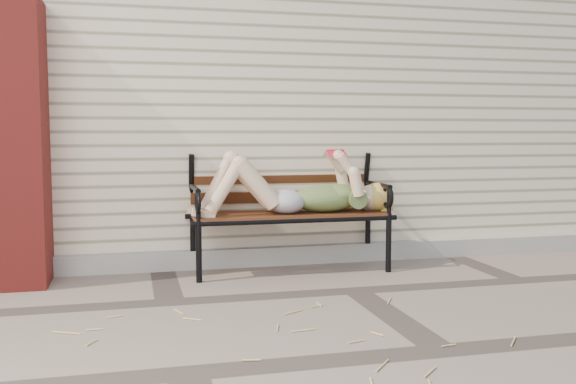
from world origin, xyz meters
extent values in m
plane|color=#78665C|center=(0.00, 0.00, 0.00)|extent=(80.00, 80.00, 0.00)
cube|color=beige|center=(0.00, 3.00, 1.50)|extent=(8.00, 4.00, 3.00)
cube|color=#B0AC9F|center=(0.00, 0.97, 0.07)|extent=(8.00, 0.10, 0.15)
cube|color=maroon|center=(-2.30, 0.75, 1.00)|extent=(0.50, 0.50, 2.00)
cylinder|color=black|center=(-1.01, 0.50, 0.22)|extent=(0.04, 0.04, 0.44)
cylinder|color=black|center=(-1.01, 0.95, 0.22)|extent=(0.04, 0.04, 0.44)
cylinder|color=black|center=(0.45, 0.50, 0.22)|extent=(0.04, 0.04, 0.44)
cylinder|color=black|center=(0.45, 0.95, 0.22)|extent=(0.04, 0.04, 0.44)
cube|color=#5A2717|center=(-0.28, 0.72, 0.44)|extent=(1.50, 0.48, 0.03)
cylinder|color=black|center=(-0.28, 0.50, 0.42)|extent=(1.58, 0.04, 0.04)
cylinder|color=black|center=(-0.28, 0.95, 0.42)|extent=(1.58, 0.04, 0.04)
torus|color=black|center=(-0.28, 1.05, 0.94)|extent=(0.27, 0.04, 0.27)
ellipsoid|color=#093C44|center=(-0.01, 0.69, 0.56)|extent=(0.53, 0.31, 0.21)
ellipsoid|color=#093C44|center=(0.11, 0.69, 0.60)|extent=(0.26, 0.30, 0.16)
ellipsoid|color=#A3A4A8|center=(-0.32, 0.69, 0.55)|extent=(0.30, 0.34, 0.19)
sphere|color=beige|center=(0.38, 0.69, 0.56)|extent=(0.22, 0.22, 0.22)
ellipsoid|color=#E2BC55|center=(0.43, 0.69, 0.57)|extent=(0.25, 0.25, 0.23)
cube|color=red|center=(0.07, 0.69, 0.94)|extent=(0.14, 0.02, 0.02)
cube|color=white|center=(0.07, 0.65, 0.91)|extent=(0.14, 0.09, 0.05)
cube|color=white|center=(0.07, 0.74, 0.91)|extent=(0.14, 0.09, 0.05)
cube|color=red|center=(0.07, 0.65, 0.91)|extent=(0.15, 0.09, 0.05)
cube|color=red|center=(0.07, 0.74, 0.91)|extent=(0.15, 0.09, 0.05)
cylinder|color=#DFB66C|center=(-0.88, -0.75, 0.01)|extent=(0.09, 0.03, 0.01)
cylinder|color=#DFB66C|center=(-2.02, -0.19, 0.01)|extent=(0.15, 0.08, 0.01)
cylinder|color=#DFB66C|center=(-1.36, -0.10, 0.01)|extent=(0.06, 0.08, 0.01)
cylinder|color=#DFB66C|center=(-0.71, -0.63, 0.01)|extent=(0.05, 0.08, 0.01)
cylinder|color=#DFB66C|center=(0.31, -1.48, 0.01)|extent=(0.13, 0.06, 0.01)
cylinder|color=#DFB66C|center=(0.00, -0.76, 0.01)|extent=(0.05, 0.13, 0.01)
cylinder|color=#DFB66C|center=(-2.08, -0.86, 0.01)|extent=(0.04, 0.17, 0.01)
cylinder|color=#DFB66C|center=(0.57, -0.62, 0.01)|extent=(0.12, 0.06, 0.01)
cylinder|color=#DFB66C|center=(-0.15, -0.23, 0.01)|extent=(0.12, 0.11, 0.01)
cylinder|color=#DFB66C|center=(-0.51, -1.47, 0.01)|extent=(0.05, 0.15, 0.01)
cylinder|color=#DFB66C|center=(-0.02, -0.41, 0.01)|extent=(0.12, 0.06, 0.01)
cylinder|color=#DFB66C|center=(-1.24, -0.71, 0.01)|extent=(0.17, 0.06, 0.01)
cylinder|color=#DFB66C|center=(-0.04, -0.45, 0.01)|extent=(0.06, 0.09, 0.01)
cylinder|color=#DFB66C|center=(-0.21, -0.67, 0.01)|extent=(0.08, 0.08, 0.01)
cylinder|color=#DFB66C|center=(0.54, -0.85, 0.01)|extent=(0.11, 0.09, 0.01)
cylinder|color=#DFB66C|center=(0.31, -1.20, 0.01)|extent=(0.03, 0.12, 0.01)
cylinder|color=#DFB66C|center=(-1.54, -0.65, 0.01)|extent=(0.09, 0.12, 0.01)
cylinder|color=#DFB66C|center=(0.32, -0.83, 0.01)|extent=(0.09, 0.16, 0.01)
cylinder|color=#DFB66C|center=(-1.42, -0.99, 0.01)|extent=(0.06, 0.17, 0.01)
cylinder|color=#DFB66C|center=(-1.19, -0.95, 0.01)|extent=(0.08, 0.01, 0.01)
cylinder|color=#DFB66C|center=(0.48, -0.59, 0.01)|extent=(0.10, 0.09, 0.01)
cylinder|color=#DFB66C|center=(-0.21, -1.52, 0.01)|extent=(0.02, 0.14, 0.01)
camera|label=1|loc=(-1.48, -4.06, 1.07)|focal=40.00mm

